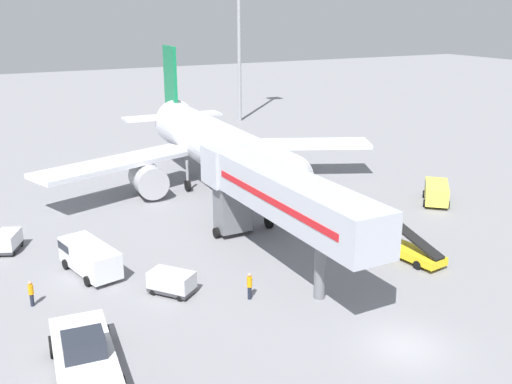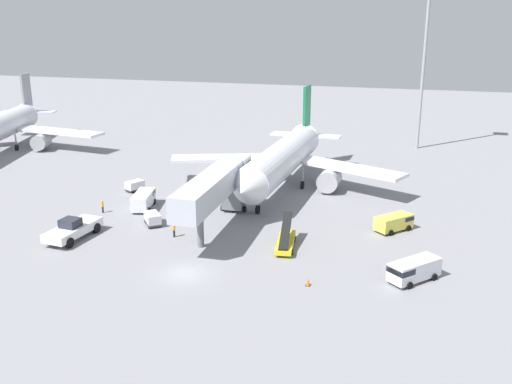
% 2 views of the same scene
% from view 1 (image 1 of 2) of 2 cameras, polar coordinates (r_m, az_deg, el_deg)
% --- Properties ---
extents(ground_plane, '(300.00, 300.00, 0.00)m').
position_cam_1_polar(ground_plane, '(32.25, 14.17, -14.37)').
color(ground_plane, gray).
extents(airplane_at_gate, '(34.06, 35.03, 12.76)m').
position_cam_1_polar(airplane_at_gate, '(55.68, -4.02, 4.47)').
color(airplane_at_gate, silver).
rests_on(airplane_at_gate, ground).
extents(jet_bridge, '(3.69, 18.86, 6.86)m').
position_cam_1_polar(jet_bridge, '(38.51, 1.80, -0.10)').
color(jet_bridge, '#B2B7C1').
rests_on(jet_bridge, ground).
extents(pushback_tug, '(3.44, 7.37, 2.36)m').
position_cam_1_polar(pushback_tug, '(29.69, -16.35, -15.11)').
color(pushback_tug, white).
rests_on(pushback_tug, ground).
extents(belt_loader_truck, '(2.51, 6.13, 2.96)m').
position_cam_1_polar(belt_loader_truck, '(42.35, 14.34, -5.28)').
color(belt_loader_truck, yellow).
rests_on(belt_loader_truck, ground).
extents(service_van_near_left, '(4.40, 4.62, 1.80)m').
position_cam_1_polar(service_van_near_left, '(54.83, 17.15, 0.06)').
color(service_van_near_left, '#E5DB4C').
rests_on(service_van_near_left, ground).
extents(service_van_far_left, '(3.21, 5.70, 1.98)m').
position_cam_1_polar(service_van_far_left, '(40.25, -15.97, -6.02)').
color(service_van_far_left, white).
rests_on(service_van_far_left, ground).
extents(baggage_cart_mid_left, '(2.86, 3.05, 1.42)m').
position_cam_1_polar(baggage_cart_mid_left, '(36.47, -8.21, -8.63)').
color(baggage_cart_mid_left, '#38383D').
rests_on(baggage_cart_mid_left, ground).
extents(baggage_cart_rear_left, '(2.31, 2.79, 1.42)m').
position_cam_1_polar(baggage_cart_rear_left, '(45.69, -23.05, -4.41)').
color(baggage_cart_rear_left, '#38383D').
rests_on(baggage_cart_rear_left, ground).
extents(ground_crew_worker_foreground, '(0.41, 0.41, 1.60)m').
position_cam_1_polar(ground_crew_worker_foreground, '(37.09, -21.04, -9.14)').
color(ground_crew_worker_foreground, '#1E2333').
rests_on(ground_crew_worker_foreground, ground).
extents(ground_crew_worker_midground, '(0.46, 0.46, 1.70)m').
position_cam_1_polar(ground_crew_worker_midground, '(35.44, -0.63, -9.06)').
color(ground_crew_worker_midground, '#1E2333').
rests_on(ground_crew_worker_midground, ground).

